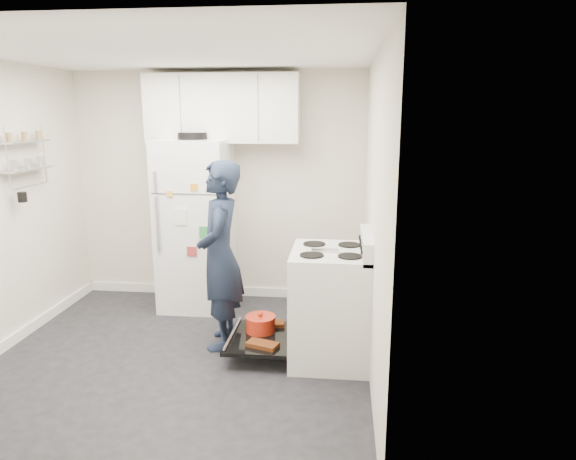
# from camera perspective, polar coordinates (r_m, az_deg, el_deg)

# --- Properties ---
(room) EXTENTS (3.21, 3.21, 2.51)m
(room) POSITION_cam_1_polar(r_m,az_deg,el_deg) (4.28, -12.87, 1.15)
(room) COLOR black
(room) RESTS_ON ground
(electric_range) EXTENTS (0.66, 0.76, 1.10)m
(electric_range) POSITION_cam_1_polar(r_m,az_deg,el_deg) (4.38, 4.56, -8.38)
(electric_range) COLOR silver
(electric_range) RESTS_ON ground
(open_oven_door) EXTENTS (0.55, 0.70, 0.22)m
(open_oven_door) POSITION_cam_1_polar(r_m,az_deg,el_deg) (4.58, -3.08, -11.26)
(open_oven_door) COLOR black
(open_oven_door) RESTS_ON ground
(refrigerator) EXTENTS (0.72, 0.74, 1.86)m
(refrigerator) POSITION_cam_1_polar(r_m,az_deg,el_deg) (5.53, -10.18, 0.63)
(refrigerator) COLOR white
(refrigerator) RESTS_ON ground
(upper_cabinets) EXTENTS (1.60, 0.33, 0.70)m
(upper_cabinets) POSITION_cam_1_polar(r_m,az_deg,el_deg) (5.51, -7.26, 13.24)
(upper_cabinets) COLOR silver
(upper_cabinets) RESTS_ON room
(wall_shelf_rack) EXTENTS (0.14, 0.60, 0.61)m
(wall_shelf_rack) POSITION_cam_1_polar(r_m,az_deg,el_deg) (5.28, -27.09, 7.38)
(wall_shelf_rack) COLOR #B2B2B7
(wall_shelf_rack) RESTS_ON room
(person) EXTENTS (0.46, 0.65, 1.67)m
(person) POSITION_cam_1_polar(r_m,az_deg,el_deg) (4.54, -7.56, -2.83)
(person) COLOR #172034
(person) RESTS_ON ground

